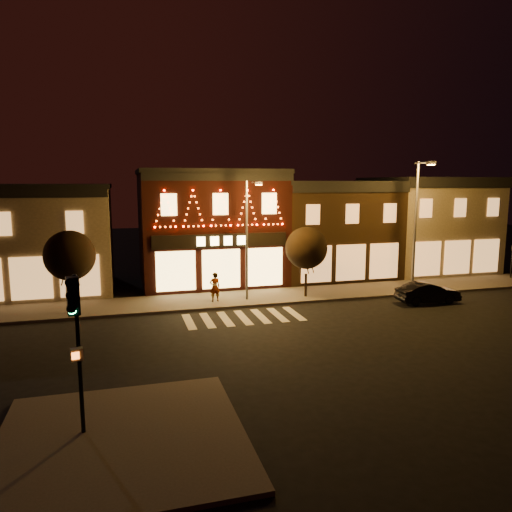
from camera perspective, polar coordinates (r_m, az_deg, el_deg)
name	(u,v)px	position (r m, az deg, el deg)	size (l,w,h in m)	color
ground	(264,340)	(23.00, 0.94, -10.00)	(120.00, 120.00, 0.00)	black
sidewalk_far	(258,297)	(30.90, 0.25, -4.95)	(44.00, 4.00, 0.15)	#47423D
sidewalk_near	(122,439)	(15.23, -15.66, -20.29)	(7.00, 7.00, 0.15)	#47423D
building_left	(18,239)	(35.70, -26.52, 1.83)	(12.20, 8.28, 7.30)	#68604A
building_pulp	(210,227)	(35.54, -5.51, 3.50)	(10.20, 8.34, 8.30)	black
building_right_a	(328,229)	(38.42, 8.60, 3.23)	(9.20, 8.28, 7.50)	#322111
building_right_b	(427,224)	(42.89, 19.65, 3.58)	(9.20, 8.28, 7.80)	#68604A
traffic_signal_near	(76,324)	(14.44, -20.68, -7.59)	(0.38, 0.50, 4.71)	black
streetlamp_mid	(248,231)	(29.22, -0.90, 2.99)	(0.68, 1.68, 7.34)	#59595E
streetlamp_right	(417,216)	(33.58, 18.67, 4.55)	(0.62, 1.98, 8.61)	#59595E
tree_left	(70,256)	(28.30, -21.31, 0.05)	(2.78, 2.78, 4.65)	black
tree_right	(306,248)	(30.49, 6.01, 0.95)	(2.68, 2.68, 4.48)	black
dark_sedan	(428,293)	(31.55, 19.78, -4.13)	(1.36, 3.90, 1.28)	black
pedestrian	(215,287)	(29.51, -4.93, -3.69)	(0.66, 0.43, 1.81)	gray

